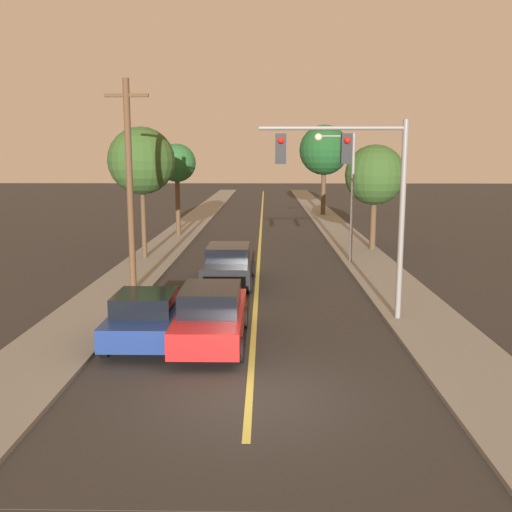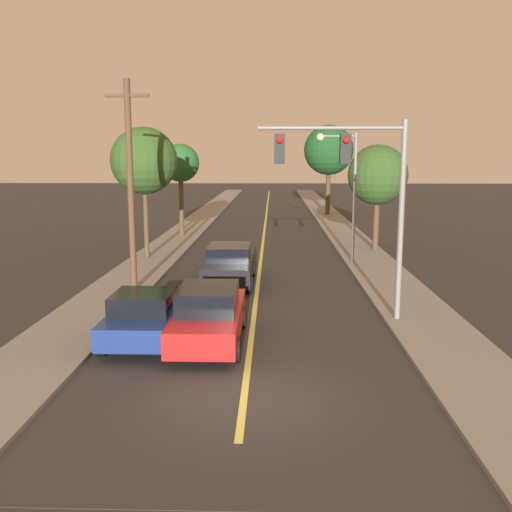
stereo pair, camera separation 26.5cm
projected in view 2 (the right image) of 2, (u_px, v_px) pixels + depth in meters
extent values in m
plane|color=#2D2B28|center=(244.00, 398.00, 12.25)|extent=(200.00, 200.00, 0.00)
cube|color=#2D2B28|center=(266.00, 219.00, 47.70)|extent=(8.21, 80.00, 0.01)
cube|color=#D1C14C|center=(266.00, 218.00, 47.70)|extent=(0.16, 76.00, 0.00)
cube|color=gray|center=(202.00, 218.00, 47.85)|extent=(2.50, 80.00, 0.12)
cube|color=gray|center=(330.00, 218.00, 47.53)|extent=(2.50, 80.00, 0.12)
cube|color=red|center=(209.00, 320.00, 15.78)|extent=(1.76, 4.73, 0.68)
cube|color=black|center=(208.00, 298.00, 15.48)|extent=(1.55, 2.13, 0.64)
cylinder|color=black|center=(187.00, 317.00, 17.30)|extent=(0.22, 0.64, 0.64)
cylinder|color=black|center=(242.00, 317.00, 17.25)|extent=(0.22, 0.64, 0.64)
cylinder|color=black|center=(170.00, 349.00, 14.42)|extent=(0.22, 0.64, 0.64)
cylinder|color=black|center=(236.00, 350.00, 14.37)|extent=(0.22, 0.64, 0.64)
cube|color=black|center=(230.00, 267.00, 23.13)|extent=(1.87, 5.03, 0.73)
cube|color=black|center=(229.00, 252.00, 22.82)|extent=(1.64, 2.26, 0.56)
cylinder|color=black|center=(212.00, 268.00, 24.76)|extent=(0.22, 0.67, 0.67)
cylinder|color=black|center=(253.00, 268.00, 24.70)|extent=(0.22, 0.67, 0.67)
cylinder|color=black|center=(203.00, 284.00, 21.69)|extent=(0.22, 0.67, 0.67)
cylinder|color=black|center=(250.00, 284.00, 21.63)|extent=(0.22, 0.67, 0.67)
cube|color=navy|center=(145.00, 321.00, 15.88)|extent=(1.81, 3.80, 0.61)
cube|color=black|center=(143.00, 302.00, 15.63)|extent=(1.59, 1.71, 0.53)
cylinder|color=black|center=(126.00, 319.00, 17.11)|extent=(0.22, 0.62, 0.62)
cylinder|color=black|center=(182.00, 319.00, 17.06)|extent=(0.22, 0.62, 0.62)
cylinder|color=black|center=(102.00, 344.00, 14.79)|extent=(0.22, 0.62, 0.62)
cylinder|color=black|center=(168.00, 345.00, 14.74)|extent=(0.22, 0.62, 0.62)
cylinder|color=slate|center=(401.00, 222.00, 17.36)|extent=(0.18, 0.18, 6.09)
cylinder|color=slate|center=(331.00, 128.00, 16.94)|extent=(4.37, 0.12, 0.12)
cube|color=black|center=(345.00, 149.00, 17.03)|extent=(0.32, 0.28, 0.90)
sphere|color=red|center=(346.00, 140.00, 16.81)|extent=(0.20, 0.20, 0.20)
cube|color=black|center=(280.00, 149.00, 17.09)|extent=(0.32, 0.28, 0.90)
sphere|color=red|center=(280.00, 140.00, 16.87)|extent=(0.20, 0.20, 0.20)
cylinder|color=slate|center=(354.00, 198.00, 26.98)|extent=(0.14, 0.14, 6.09)
cylinder|color=slate|center=(338.00, 136.00, 26.50)|extent=(1.66, 0.09, 0.09)
sphere|color=beige|center=(320.00, 137.00, 26.54)|extent=(0.36, 0.36, 0.36)
cylinder|color=#513823|center=(131.00, 187.00, 21.18)|extent=(0.24, 0.24, 7.78)
cube|color=#513823|center=(127.00, 95.00, 20.61)|extent=(1.60, 0.12, 0.12)
cylinder|color=#4C3823|center=(181.00, 206.00, 36.53)|extent=(0.30, 0.30, 3.77)
sphere|color=#235628|center=(180.00, 163.00, 36.06)|extent=(2.40, 2.40, 2.40)
cylinder|color=#4C3823|center=(146.00, 221.00, 28.44)|extent=(0.24, 0.24, 3.66)
sphere|color=#2D4C1E|center=(144.00, 161.00, 27.93)|extent=(3.28, 3.28, 3.28)
cylinder|color=#4C3823|center=(376.00, 223.00, 30.90)|extent=(0.32, 0.32, 2.92)
sphere|color=#2D4C1E|center=(378.00, 175.00, 30.45)|extent=(3.21, 3.21, 3.21)
cylinder|color=#4C3823|center=(328.00, 191.00, 49.55)|extent=(0.40, 0.40, 4.07)
sphere|color=#19471E|center=(329.00, 150.00, 48.94)|extent=(4.28, 4.28, 4.28)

